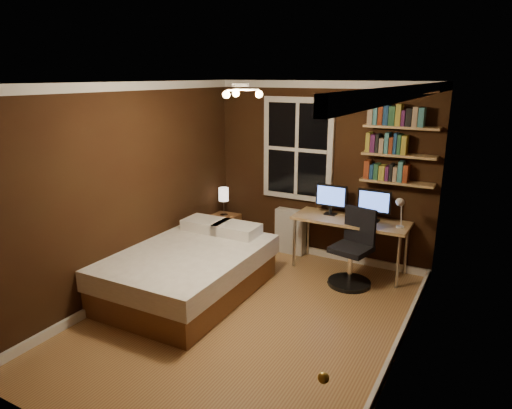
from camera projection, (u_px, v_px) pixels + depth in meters
The scene contains 24 objects.
floor at pixel (247, 318), 5.01m from camera, with size 4.20×4.20×0.00m, color brown.
wall_back at pixel (321, 172), 6.43m from camera, with size 3.20×0.04×2.50m, color black.
wall_left at pixel (130, 191), 5.41m from camera, with size 0.04×4.20×2.50m, color black.
wall_right at pixel (407, 234), 3.92m from camera, with size 0.04×4.20×2.50m, color black.
ceiling at pixel (246, 83), 4.32m from camera, with size 3.20×4.20×0.02m, color white.
window at pixel (298, 149), 6.48m from camera, with size 1.06×0.06×1.46m, color silver.
door at pixel (348, 348), 2.68m from camera, with size 0.03×0.82×2.05m, color black, non-canonical shape.
door_knob at pixel (323, 378), 2.46m from camera, with size 0.06×0.06×0.06m, color gold.
ceiling_fixture at pixel (240, 94), 4.27m from camera, with size 0.44×0.44×0.18m, color beige, non-canonical shape.
bookshelf_lower at pixel (397, 182), 5.83m from camera, with size 0.92×0.22×0.03m, color #A88651.
books_row_lower at pixel (398, 172), 5.79m from camera, with size 0.54×0.16×0.23m, color maroon, non-canonical shape.
bookshelf_middle at pixel (399, 155), 5.73m from camera, with size 0.92×0.22×0.03m, color #A88651.
books_row_middle at pixel (400, 145), 5.70m from camera, with size 0.54×0.16×0.23m, color navy, non-canonical shape.
bookshelf_upper at pixel (402, 127), 5.64m from camera, with size 0.92×0.22×0.03m, color #A88651.
books_row_upper at pixel (403, 116), 5.60m from camera, with size 0.60×0.16×0.23m, color #235335, non-canonical shape.
bed at pixel (189, 270), 5.51m from camera, with size 1.52×2.08×0.70m.
nightstand at pixel (224, 231), 7.06m from camera, with size 0.40×0.40×0.50m, color brown.
bedside_lamp at pixel (224, 202), 6.93m from camera, with size 0.15×0.15×0.43m, color white, non-canonical shape.
radiator at pixel (290, 231), 6.77m from camera, with size 0.45×0.16×0.67m, color beige.
desk at pixel (351, 224), 6.08m from camera, with size 1.52×0.57×0.72m.
monitor_left at pixel (331, 200), 6.21m from camera, with size 0.43×0.12×0.42m, color black, non-canonical shape.
monitor_right at pixel (374, 206), 5.94m from camera, with size 0.43×0.12×0.42m, color black, non-canonical shape.
desk_lamp at pixel (400, 212), 5.60m from camera, with size 0.14×0.32×0.44m, color silver, non-canonical shape.
office_chair at pixel (353, 257), 5.74m from camera, with size 0.54×0.54×0.98m.
Camera 1 is at (2.25, -3.87, 2.57)m, focal length 32.00 mm.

